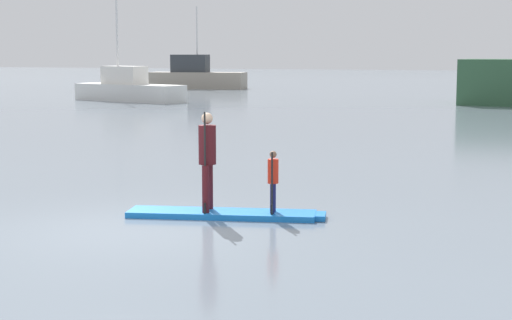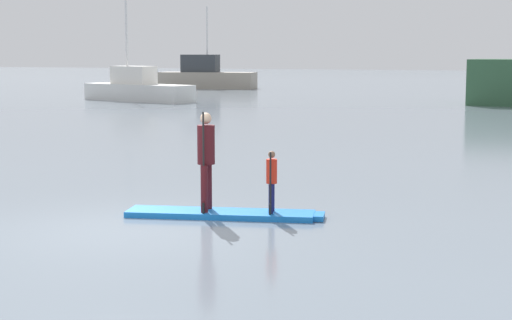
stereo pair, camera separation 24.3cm
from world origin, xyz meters
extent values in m
plane|color=slate|center=(0.00, 0.00, 0.00)|extent=(240.00, 240.00, 0.00)
cube|color=blue|center=(0.94, 1.49, 0.05)|extent=(3.29, 1.35, 0.10)
cube|color=blue|center=(2.56, 1.83, 0.05)|extent=(0.34, 0.53, 0.09)
cylinder|color=#4C1419|center=(0.67, 1.61, 0.50)|extent=(0.12, 0.12, 0.81)
cylinder|color=#4C1419|center=(0.74, 1.26, 0.50)|extent=(0.12, 0.12, 0.81)
cylinder|color=#4C1419|center=(0.70, 1.44, 1.24)|extent=(0.35, 0.35, 0.67)
sphere|color=beige|center=(0.70, 1.44, 1.69)|extent=(0.19, 0.19, 0.19)
cylinder|color=black|center=(0.75, 1.22, 0.96)|extent=(0.03, 0.03, 1.72)
cube|color=black|center=(0.75, 1.22, 0.19)|extent=(0.06, 0.14, 0.18)
cylinder|color=#19194C|center=(1.78, 1.78, 0.35)|extent=(0.08, 0.08, 0.50)
cylinder|color=#19194C|center=(1.83, 1.57, 0.35)|extent=(0.08, 0.08, 0.50)
cylinder|color=red|center=(1.80, 1.67, 0.80)|extent=(0.22, 0.22, 0.41)
sphere|color=#8C664C|center=(1.80, 1.67, 1.09)|extent=(0.12, 0.12, 0.12)
cylinder|color=black|center=(1.84, 1.51, 0.62)|extent=(0.03, 0.03, 1.05)
cube|color=black|center=(1.84, 1.51, 0.19)|extent=(0.06, 0.14, 0.18)
cube|color=silver|center=(-16.55, 30.98, 0.49)|extent=(7.51, 3.94, 0.97)
cube|color=white|center=(-16.91, 31.10, 1.49)|extent=(2.91, 1.98, 1.03)
cylinder|color=silver|center=(-17.42, 31.26, 4.14)|extent=(0.12, 0.12, 4.28)
cube|color=#9E9384|center=(-19.35, 47.37, 0.63)|extent=(7.63, 3.03, 1.27)
cube|color=#33383D|center=(-19.93, 47.31, 1.94)|extent=(2.93, 1.75, 1.35)
cylinder|color=silver|center=(-19.38, 47.37, 4.45)|extent=(0.12, 0.12, 3.66)
camera|label=1|loc=(6.08, -11.37, 2.80)|focal=57.72mm
camera|label=2|loc=(6.31, -11.29, 2.80)|focal=57.72mm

